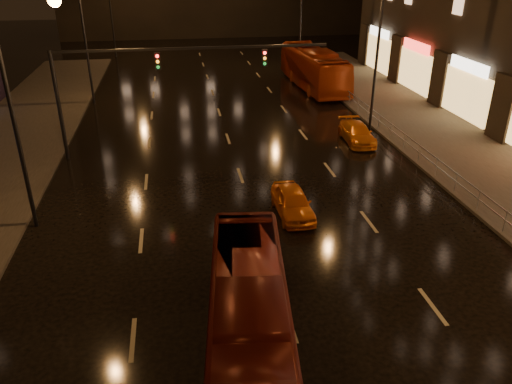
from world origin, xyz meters
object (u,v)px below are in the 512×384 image
Objects in this scene: taxi_near at (293,202)px; taxi_far at (357,133)px; bus_curb at (314,68)px; bus_red at (249,318)px.

taxi_near reaches higher than taxi_far.
bus_red is at bearing -110.81° from bus_curb.
bus_curb reaches higher than taxi_near.
bus_curb is 14.32m from taxi_far.
bus_red is 9.05m from taxi_near.
bus_red is at bearing -112.37° from taxi_near.
taxi_far is (6.23, 8.86, -0.05)m from taxi_near.
taxi_far is (9.50, 17.28, -0.74)m from bus_red.
bus_curb is (10.50, 31.52, 0.36)m from bus_red.
taxi_near is at bearing 75.61° from bus_red.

